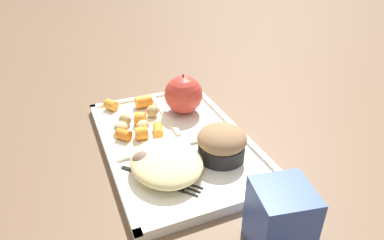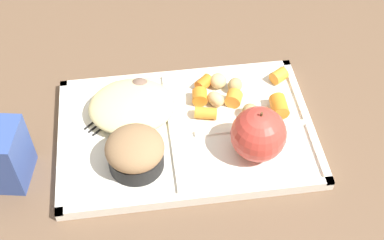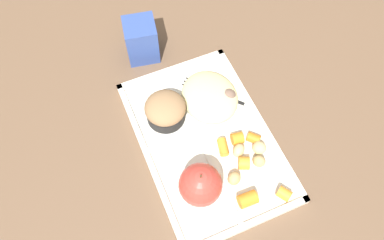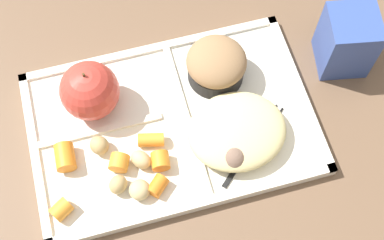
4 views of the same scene
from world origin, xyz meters
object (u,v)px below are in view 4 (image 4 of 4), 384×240
at_px(lunch_tray, 171,124).
at_px(green_apple, 90,91).
at_px(bran_muffin, 216,65).
at_px(plastic_fork, 256,137).
at_px(milk_carton, 347,41).

bearing_deg(lunch_tray, green_apple, 150.39).
bearing_deg(bran_muffin, plastic_fork, -76.29).
height_order(green_apple, milk_carton, same).
xyz_separation_m(green_apple, plastic_fork, (0.21, -0.11, -0.04)).
distance_m(plastic_fork, milk_carton, 0.19).
distance_m(lunch_tray, bran_muffin, 0.11).
height_order(lunch_tray, green_apple, green_apple).
bearing_deg(lunch_tray, milk_carton, 8.54).
height_order(lunch_tray, bran_muffin, bran_muffin).
bearing_deg(bran_muffin, green_apple, 180.00).
bearing_deg(plastic_fork, bran_muffin, 103.71).
bearing_deg(milk_carton, plastic_fork, -139.34).
distance_m(lunch_tray, milk_carton, 0.28).
relative_size(lunch_tray, bran_muffin, 4.62).
bearing_deg(green_apple, lunch_tray, -29.61).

